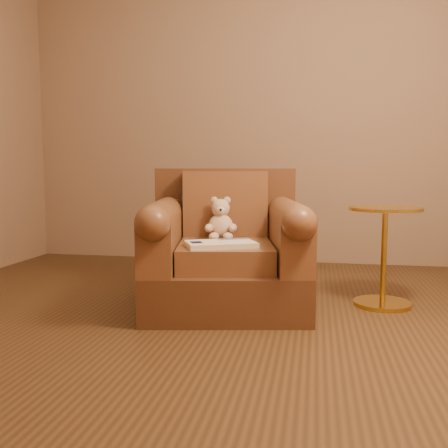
# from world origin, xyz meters

# --- Properties ---
(floor) EXTENTS (4.00, 4.00, 0.00)m
(floor) POSITION_xyz_m (0.00, 0.00, 0.00)
(floor) COLOR #4D321A
(floor) RESTS_ON ground
(armchair) EXTENTS (1.09, 1.05, 0.85)m
(armchair) POSITION_xyz_m (0.12, 0.42, 0.33)
(armchair) COLOR #53311B
(armchair) RESTS_ON floor
(teddy_bear) EXTENTS (0.20, 0.23, 0.27)m
(teddy_bear) POSITION_xyz_m (0.08, 0.49, 0.51)
(teddy_bear) COLOR beige
(teddy_bear) RESTS_ON armchair
(guidebook) EXTENTS (0.45, 0.37, 0.03)m
(guidebook) POSITION_xyz_m (0.14, 0.18, 0.42)
(guidebook) COLOR beige
(guidebook) RESTS_ON armchair
(side_table) EXTENTS (0.44, 0.44, 0.61)m
(side_table) POSITION_xyz_m (1.08, 0.59, 0.33)
(side_table) COLOR gold
(side_table) RESTS_ON floor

